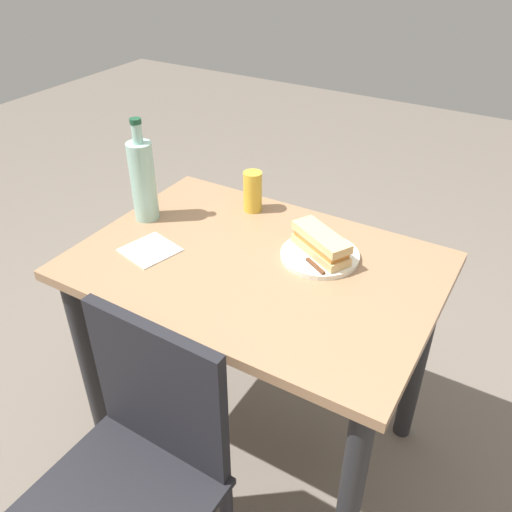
# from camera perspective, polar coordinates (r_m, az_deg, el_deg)

# --- Properties ---
(ground_plane) EXTENTS (8.00, 8.00, 0.00)m
(ground_plane) POSITION_cam_1_polar(r_m,az_deg,el_deg) (2.05, -0.00, -18.67)
(ground_plane) COLOR #6B6056
(dining_table) EXTENTS (1.01, 0.71, 0.77)m
(dining_table) POSITION_cam_1_polar(r_m,az_deg,el_deg) (1.60, -0.00, -4.85)
(dining_table) COLOR #997251
(dining_table) RESTS_ON ground
(chair_far) EXTENTS (0.41, 0.41, 0.87)m
(chair_far) POSITION_cam_1_polar(r_m,az_deg,el_deg) (1.39, -12.41, -21.22)
(chair_far) COLOR black
(chair_far) RESTS_ON ground
(plate_near) EXTENTS (0.23, 0.23, 0.01)m
(plate_near) POSITION_cam_1_polar(r_m,az_deg,el_deg) (1.54, 6.82, 0.06)
(plate_near) COLOR silver
(plate_near) RESTS_ON dining_table
(baguette_sandwich_near) EXTENTS (0.21, 0.16, 0.07)m
(baguette_sandwich_near) POSITION_cam_1_polar(r_m,az_deg,el_deg) (1.51, 6.92, 1.37)
(baguette_sandwich_near) COLOR #DBB77A
(baguette_sandwich_near) RESTS_ON plate_near
(knife_near) EXTENTS (0.16, 0.10, 0.01)m
(knife_near) POSITION_cam_1_polar(r_m,az_deg,el_deg) (1.50, 5.52, -0.36)
(knife_near) COLOR silver
(knife_near) RESTS_ON plate_near
(water_bottle) EXTENTS (0.08, 0.08, 0.33)m
(water_bottle) POSITION_cam_1_polar(r_m,az_deg,el_deg) (1.70, -11.97, 7.99)
(water_bottle) COLOR #99C6B7
(water_bottle) RESTS_ON dining_table
(beer_glass) EXTENTS (0.06, 0.06, 0.13)m
(beer_glass) POSITION_cam_1_polar(r_m,az_deg,el_deg) (1.74, -0.36, 6.91)
(beer_glass) COLOR gold
(beer_glass) RESTS_ON dining_table
(paper_napkin) EXTENTS (0.17, 0.17, 0.00)m
(paper_napkin) POSITION_cam_1_polar(r_m,az_deg,el_deg) (1.59, -11.25, 0.64)
(paper_napkin) COLOR white
(paper_napkin) RESTS_ON dining_table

